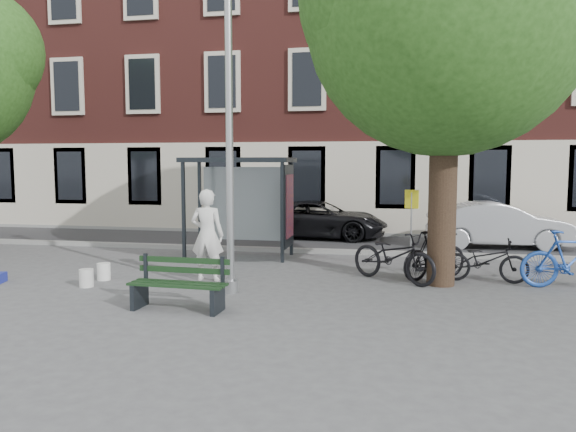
{
  "coord_description": "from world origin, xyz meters",
  "views": [
    {
      "loc": [
        3.15,
        -10.17,
        2.49
      ],
      "look_at": [
        0.91,
        1.05,
        1.4
      ],
      "focal_mm": 35.0,
      "sensor_mm": 36.0,
      "label": 1
    }
  ],
  "objects_px": {
    "lamppost": "(230,147)",
    "painter": "(207,235)",
    "bus_shelter": "(254,184)",
    "bench": "(179,287)",
    "bike_d": "(435,255)",
    "notice_sign": "(411,213)",
    "bike_c": "(394,256)",
    "bike_b": "(571,260)",
    "car_silver": "(499,225)",
    "car_dark": "(319,219)",
    "bike_a": "(485,260)"
  },
  "relations": [
    {
      "from": "lamppost",
      "to": "painter",
      "type": "bearing_deg",
      "value": 129.27
    },
    {
      "from": "bus_shelter",
      "to": "bench",
      "type": "bearing_deg",
      "value": -88.84
    },
    {
      "from": "bike_d",
      "to": "bench",
      "type": "bearing_deg",
      "value": 86.57
    },
    {
      "from": "lamppost",
      "to": "notice_sign",
      "type": "relative_size",
      "value": 3.26
    },
    {
      "from": "lamppost",
      "to": "bike_c",
      "type": "xyz_separation_m",
      "value": [
        3.05,
        1.65,
        -2.23
      ]
    },
    {
      "from": "bike_d",
      "to": "bike_c",
      "type": "bearing_deg",
      "value": 73.47
    },
    {
      "from": "bus_shelter",
      "to": "bike_b",
      "type": "bearing_deg",
      "value": -19.04
    },
    {
      "from": "lamppost",
      "to": "painter",
      "type": "height_order",
      "value": "lamppost"
    },
    {
      "from": "bike_b",
      "to": "car_silver",
      "type": "bearing_deg",
      "value": 1.77
    },
    {
      "from": "bike_c",
      "to": "car_dark",
      "type": "relative_size",
      "value": 0.47
    },
    {
      "from": "lamppost",
      "to": "bench",
      "type": "relative_size",
      "value": 3.61
    },
    {
      "from": "painter",
      "to": "bike_a",
      "type": "xyz_separation_m",
      "value": [
        5.74,
        0.97,
        -0.51
      ]
    },
    {
      "from": "bench",
      "to": "bike_d",
      "type": "distance_m",
      "value": 5.57
    },
    {
      "from": "painter",
      "to": "bike_a",
      "type": "distance_m",
      "value": 5.84
    },
    {
      "from": "bench",
      "to": "car_dark",
      "type": "distance_m",
      "value": 9.55
    },
    {
      "from": "bike_a",
      "to": "lamppost",
      "type": "bearing_deg",
      "value": 116.35
    },
    {
      "from": "bench",
      "to": "car_silver",
      "type": "height_order",
      "value": "car_silver"
    },
    {
      "from": "bike_d",
      "to": "car_dark",
      "type": "xyz_separation_m",
      "value": [
        -3.35,
        6.08,
        0.09
      ]
    },
    {
      "from": "bus_shelter",
      "to": "bike_b",
      "type": "relative_size",
      "value": 1.48
    },
    {
      "from": "bus_shelter",
      "to": "bike_d",
      "type": "distance_m",
      "value": 5.16
    },
    {
      "from": "painter",
      "to": "bench",
      "type": "bearing_deg",
      "value": 96.2
    },
    {
      "from": "painter",
      "to": "car_silver",
      "type": "xyz_separation_m",
      "value": [
        6.83,
        6.04,
        -0.3
      ]
    },
    {
      "from": "bike_b",
      "to": "car_silver",
      "type": "distance_m",
      "value": 5.41
    },
    {
      "from": "bike_b",
      "to": "bike_c",
      "type": "xyz_separation_m",
      "value": [
        -3.45,
        -0.0,
        -0.03
      ]
    },
    {
      "from": "bus_shelter",
      "to": "painter",
      "type": "bearing_deg",
      "value": -93.86
    },
    {
      "from": "lamppost",
      "to": "bike_b",
      "type": "height_order",
      "value": "lamppost"
    },
    {
      "from": "bus_shelter",
      "to": "bike_a",
      "type": "relative_size",
      "value": 1.63
    },
    {
      "from": "painter",
      "to": "notice_sign",
      "type": "bearing_deg",
      "value": -157.8
    },
    {
      "from": "lamppost",
      "to": "car_dark",
      "type": "xyz_separation_m",
      "value": [
        0.56,
        8.13,
        -2.17
      ]
    },
    {
      "from": "bike_d",
      "to": "car_dark",
      "type": "bearing_deg",
      "value": -12.22
    },
    {
      "from": "painter",
      "to": "bike_d",
      "type": "bearing_deg",
      "value": -169.1
    },
    {
      "from": "bike_c",
      "to": "notice_sign",
      "type": "relative_size",
      "value": 1.12
    },
    {
      "from": "bus_shelter",
      "to": "car_silver",
      "type": "bearing_deg",
      "value": 23.88
    },
    {
      "from": "bike_b",
      "to": "bike_c",
      "type": "bearing_deg",
      "value": 86.67
    },
    {
      "from": "bus_shelter",
      "to": "notice_sign",
      "type": "distance_m",
      "value": 4.26
    },
    {
      "from": "bike_a",
      "to": "car_dark",
      "type": "relative_size",
      "value": 0.39
    },
    {
      "from": "bench",
      "to": "lamppost",
      "type": "bearing_deg",
      "value": 72.43
    },
    {
      "from": "car_dark",
      "to": "bike_b",
      "type": "bearing_deg",
      "value": -133.73
    },
    {
      "from": "car_dark",
      "to": "notice_sign",
      "type": "relative_size",
      "value": 2.37
    },
    {
      "from": "bike_a",
      "to": "bike_b",
      "type": "height_order",
      "value": "bike_b"
    },
    {
      "from": "car_dark",
      "to": "car_silver",
      "type": "bearing_deg",
      "value": -97.55
    },
    {
      "from": "bike_a",
      "to": "car_dark",
      "type": "bearing_deg",
      "value": 39.83
    },
    {
      "from": "bike_a",
      "to": "bike_d",
      "type": "xyz_separation_m",
      "value": [
        -1.01,
        0.07,
        0.07
      ]
    },
    {
      "from": "bike_b",
      "to": "bike_d",
      "type": "distance_m",
      "value": 2.62
    },
    {
      "from": "lamppost",
      "to": "bike_a",
      "type": "relative_size",
      "value": 3.5
    },
    {
      "from": "painter",
      "to": "bench",
      "type": "distance_m",
      "value": 2.45
    },
    {
      "from": "painter",
      "to": "bike_b",
      "type": "height_order",
      "value": "painter"
    },
    {
      "from": "painter",
      "to": "bike_b",
      "type": "xyz_separation_m",
      "value": [
        7.32,
        0.65,
        -0.39
      ]
    },
    {
      "from": "bike_b",
      "to": "car_dark",
      "type": "relative_size",
      "value": 0.44
    },
    {
      "from": "painter",
      "to": "bike_d",
      "type": "height_order",
      "value": "painter"
    }
  ]
}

